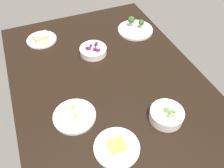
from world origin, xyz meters
TOP-DOWN VIEW (x-y plane):
  - dining_table at (0.00, 0.00)cm, footprint 148.80×97.04cm
  - bowl_peas at (27.24, 15.06)cm, footprint 15.26×15.26cm
  - bowl_berries at (-29.01, 0.18)cm, footprint 15.72×15.72cm
  - plate_cheese at (32.68, -11.22)cm, footprint 18.95×18.95cm
  - plate_broccoli at (-40.81, 32.96)cm, footprint 22.64×22.64cm
  - plate_eggs at (11.16, -22.79)cm, footprint 19.38×19.38cm
  - plate_sandwich at (-53.08, -25.68)cm, footprint 18.20×18.20cm

SIDE VIEW (x-z plane):
  - dining_table at x=0.00cm, z-range 0.00..4.00cm
  - plate_cheese at x=32.68cm, z-range 3.06..7.13cm
  - plate_sandwich at x=-53.08cm, z-range 3.11..7.43cm
  - plate_eggs at x=11.16cm, z-range 2.73..7.81cm
  - plate_broccoli at x=-40.81cm, z-range 1.41..9.74cm
  - bowl_berries at x=-29.01cm, z-range 3.45..9.09cm
  - bowl_peas at x=27.24cm, z-range 3.65..9.97cm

